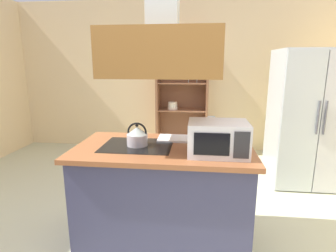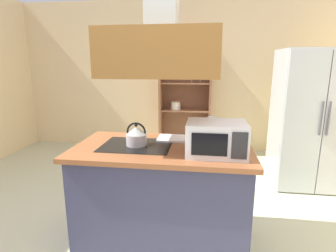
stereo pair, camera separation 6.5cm
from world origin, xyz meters
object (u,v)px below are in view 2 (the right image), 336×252
dish_cabinet (185,105)px  kettle (136,136)px  cutting_board (176,138)px  refrigerator (312,119)px  wine_glass_on_counter (211,122)px  microwave (216,138)px

dish_cabinet → kettle: (-0.22, -2.65, 0.12)m
dish_cabinet → cutting_board: (0.10, -2.42, 0.04)m
refrigerator → dish_cabinet: 2.10m
dish_cabinet → wine_glass_on_counter: bearing=-79.7°
dish_cabinet → wine_glass_on_counter: (0.42, -2.31, 0.19)m
refrigerator → dish_cabinet: (-1.74, 1.18, -0.02)m
refrigerator → microwave: size_ratio=3.86×
refrigerator → kettle: refrigerator is taller
dish_cabinet → microwave: bearing=-80.8°
refrigerator → dish_cabinet: bearing=145.7°
refrigerator → cutting_board: size_ratio=5.22×
kettle → refrigerator: bearing=36.9°
dish_cabinet → wine_glass_on_counter: 2.36m
wine_glass_on_counter → refrigerator: bearing=40.6°
dish_cabinet → microwave: dish_cabinet is taller
cutting_board → microwave: 0.54m
dish_cabinet → microwave: (0.46, -2.80, 0.17)m
kettle → microwave: (0.68, -0.15, 0.04)m
kettle → microwave: 0.69m
dish_cabinet → cutting_board: bearing=-87.6°
dish_cabinet → kettle: dish_cabinet is taller
cutting_board → microwave: microwave is taller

